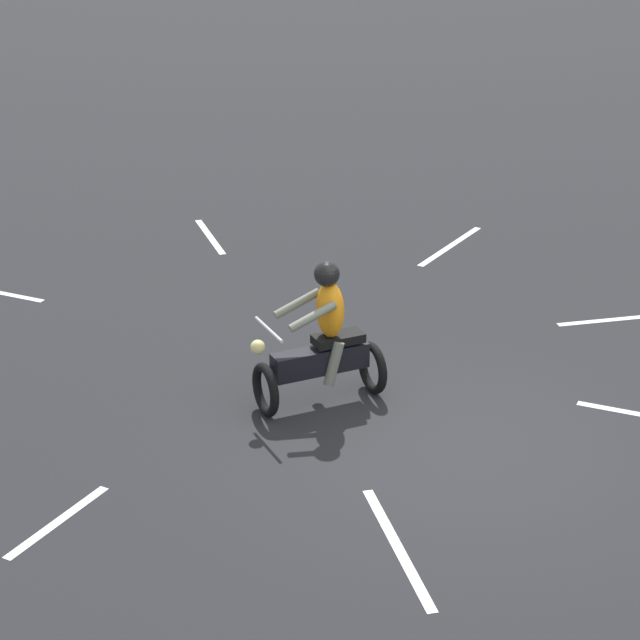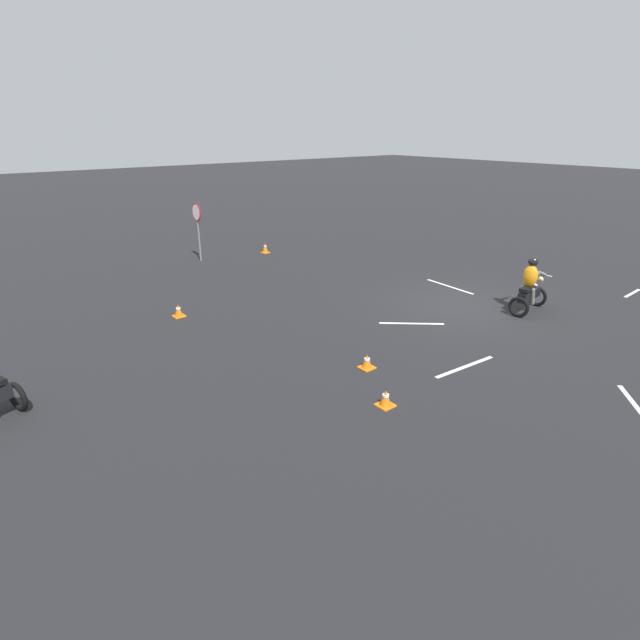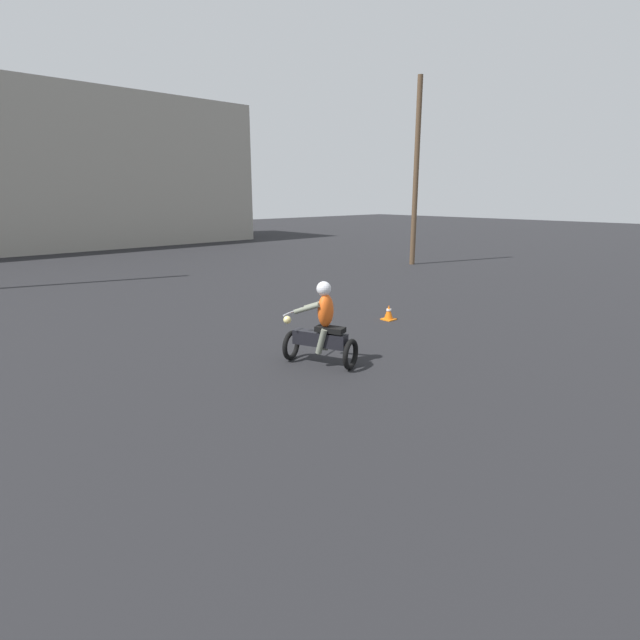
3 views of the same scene
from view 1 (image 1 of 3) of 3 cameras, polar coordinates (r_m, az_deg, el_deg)
The scene contains 8 objects.
ground_plane at distance 12.98m, azimuth 6.27°, elevation -5.92°, with size 120.00×120.00×0.00m, color black.
motorcycle_rider_foreground at distance 13.55m, azimuth 0.13°, elevation -1.04°, with size 0.82×1.55×1.66m.
lane_stripe_e at distance 11.39m, azimuth 3.57°, elevation -10.31°, with size 0.10×2.01×0.01m, color silver.
lane_stripe_n at distance 16.48m, azimuth 13.79°, elevation 0.07°, with size 0.10×1.86×0.01m, color silver.
lane_stripe_nw at distance 18.66m, azimuth 5.98°, elevation 3.38°, with size 0.10×1.97×0.01m, color silver.
lane_stripe_w at distance 19.04m, azimuth -5.05°, elevation 3.82°, with size 0.10×1.64×0.01m, color silver.
lane_stripe_sw at distance 17.34m, azimuth -14.32°, elevation 1.20°, with size 0.10×1.32×0.01m, color silver.
lane_stripe_se at distance 11.98m, azimuth -11.90°, elevation -9.00°, with size 0.10×1.40×0.01m, color silver.
Camera 1 is at (10.33, -4.72, 6.28)m, focal length 70.00 mm.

